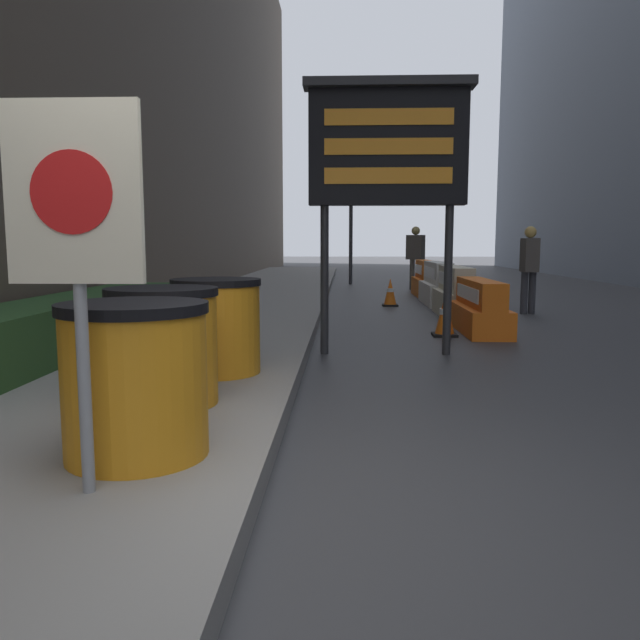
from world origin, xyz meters
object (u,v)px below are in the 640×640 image
at_px(message_board, 388,149).
at_px(jersey_barrier_white, 437,286).
at_px(jersey_barrier_orange_far, 480,309).
at_px(traffic_light_near_curb, 351,207).
at_px(barrel_drum_back, 217,326).
at_px(jersey_barrier_orange_near, 425,280).
at_px(pedestrian_worker, 529,262).
at_px(traffic_cone_mid, 445,315).
at_px(barrel_drum_middle, 163,346).
at_px(traffic_cone_near, 390,293).
at_px(warning_sign, 75,223).
at_px(pedestrian_passerby, 415,253).
at_px(barrel_drum_foreground, 136,379).
at_px(jersey_barrier_cream, 455,294).

xyz_separation_m(message_board, jersey_barrier_white, (1.56, 6.39, -2.05)).
relative_size(jersey_barrier_orange_far, traffic_light_near_curb, 0.58).
relative_size(barrel_drum_back, traffic_light_near_curb, 0.25).
height_order(jersey_barrier_orange_near, pedestrian_worker, pedestrian_worker).
relative_size(barrel_drum_back, traffic_cone_mid, 1.39).
bearing_deg(barrel_drum_back, barrel_drum_middle, -98.29).
relative_size(jersey_barrier_orange_near, traffic_cone_near, 2.68).
distance_m(warning_sign, message_board, 5.16).
xyz_separation_m(pedestrian_worker, pedestrian_passerby, (-1.49, 6.10, 0.09)).
bearing_deg(pedestrian_worker, jersey_barrier_white, -141.55).
bearing_deg(pedestrian_worker, jersey_barrier_orange_near, -160.11).
bearing_deg(pedestrian_passerby, jersey_barrier_orange_far, -59.25).
xyz_separation_m(jersey_barrier_white, jersey_barrier_orange_near, (0.00, 2.29, -0.01)).
height_order(barrel_drum_foreground, pedestrian_passerby, pedestrian_passerby).
xyz_separation_m(barrel_drum_foreground, traffic_cone_mid, (2.63, 5.75, -0.30)).
xyz_separation_m(jersey_barrier_orange_far, pedestrian_worker, (1.46, 2.52, 0.63)).
bearing_deg(traffic_cone_near, traffic_light_near_curb, 96.44).
bearing_deg(pedestrian_passerby, traffic_cone_near, -72.04).
bearing_deg(jersey_barrier_white, barrel_drum_foreground, -106.91).
height_order(jersey_barrier_orange_far, traffic_cone_mid, jersey_barrier_orange_far).
bearing_deg(message_board, barrel_drum_foreground, -111.51).
xyz_separation_m(warning_sign, traffic_cone_near, (2.20, 10.66, -1.15)).
height_order(traffic_cone_near, traffic_cone_mid, traffic_cone_mid).
height_order(jersey_barrier_orange_far, jersey_barrier_orange_near, jersey_barrier_orange_near).
height_order(jersey_barrier_cream, jersey_barrier_orange_near, jersey_barrier_cream).
relative_size(barrel_drum_foreground, jersey_barrier_white, 0.41).
distance_m(barrel_drum_middle, traffic_light_near_curb, 16.23).
bearing_deg(barrel_drum_foreground, warning_sign, -96.64).
xyz_separation_m(traffic_cone_near, traffic_light_near_curb, (-0.80, 7.06, 2.22)).
bearing_deg(pedestrian_worker, pedestrian_passerby, -165.66).
height_order(barrel_drum_foreground, warning_sign, warning_sign).
bearing_deg(jersey_barrier_cream, warning_sign, -110.32).
relative_size(barrel_drum_back, pedestrian_worker, 0.52).
distance_m(barrel_drum_middle, jersey_barrier_orange_far, 6.11).
xyz_separation_m(barrel_drum_middle, jersey_barrier_orange_near, (3.40, 11.75, -0.20)).
xyz_separation_m(barrel_drum_middle, jersey_barrier_orange_far, (3.40, 5.07, -0.25)).
bearing_deg(pedestrian_worker, jersey_barrier_orange_far, -29.41).
relative_size(jersey_barrier_cream, jersey_barrier_orange_near, 1.13).
distance_m(barrel_drum_back, pedestrian_worker, 7.99).
relative_size(message_board, traffic_cone_near, 5.40).
height_order(barrel_drum_back, traffic_light_near_curb, traffic_light_near_curb).
xyz_separation_m(barrel_drum_middle, pedestrian_worker, (4.85, 7.59, 0.38)).
relative_size(jersey_barrier_orange_near, traffic_light_near_curb, 0.47).
bearing_deg(traffic_light_near_curb, jersey_barrier_cream, -78.02).
bearing_deg(jersey_barrier_cream, jersey_barrier_white, 90.00).
relative_size(barrel_drum_back, jersey_barrier_orange_far, 0.44).
height_order(barrel_drum_back, pedestrian_worker, pedestrian_worker).
relative_size(warning_sign, jersey_barrier_white, 0.87).
bearing_deg(barrel_drum_foreground, pedestrian_passerby, 77.85).
bearing_deg(pedestrian_worker, jersey_barrier_cream, -74.20).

